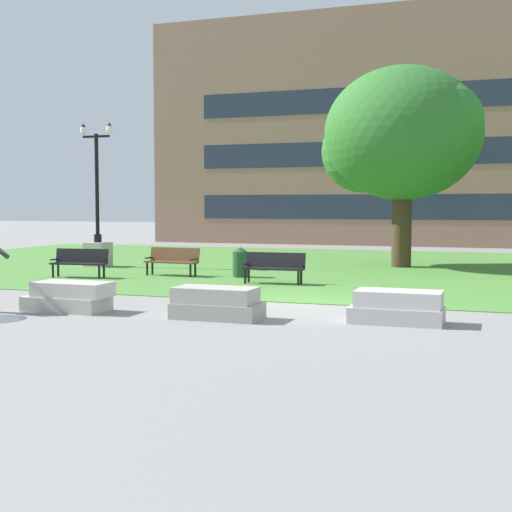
{
  "coord_description": "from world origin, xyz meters",
  "views": [
    {
      "loc": [
        4.36,
        -15.96,
        2.31
      ],
      "look_at": [
        -0.72,
        -1.4,
        1.2
      ],
      "focal_mm": 50.0,
      "sensor_mm": 36.0,
      "label": 1
    }
  ],
  "objects_px": {
    "concrete_block_left": "(217,304)",
    "park_bench_near_left": "(80,261)",
    "lamp_post_center": "(98,238)",
    "concrete_block_center": "(69,297)",
    "park_bench_near_right": "(274,266)",
    "concrete_block_right": "(397,308)",
    "park_bench_far_left": "(173,260)",
    "trash_bin": "(240,262)"
  },
  "relations": [
    {
      "from": "concrete_block_left",
      "to": "concrete_block_right",
      "type": "relative_size",
      "value": 1.0
    },
    {
      "from": "concrete_block_left",
      "to": "park_bench_near_left",
      "type": "bearing_deg",
      "value": 139.82
    },
    {
      "from": "concrete_block_right",
      "to": "park_bench_near_right",
      "type": "height_order",
      "value": "park_bench_near_right"
    },
    {
      "from": "trash_bin",
      "to": "park_bench_far_left",
      "type": "bearing_deg",
      "value": -172.68
    },
    {
      "from": "concrete_block_right",
      "to": "trash_bin",
      "type": "relative_size",
      "value": 1.87
    },
    {
      "from": "park_bench_near_left",
      "to": "park_bench_near_right",
      "type": "bearing_deg",
      "value": 3.04
    },
    {
      "from": "concrete_block_center",
      "to": "park_bench_near_left",
      "type": "height_order",
      "value": "park_bench_near_left"
    },
    {
      "from": "concrete_block_center",
      "to": "concrete_block_right",
      "type": "bearing_deg",
      "value": 6.04
    },
    {
      "from": "concrete_block_center",
      "to": "trash_bin",
      "type": "height_order",
      "value": "trash_bin"
    },
    {
      "from": "lamp_post_center",
      "to": "park_bench_far_left",
      "type": "bearing_deg",
      "value": -28.01
    },
    {
      "from": "concrete_block_center",
      "to": "park_bench_far_left",
      "type": "relative_size",
      "value": 1.03
    },
    {
      "from": "concrete_block_left",
      "to": "park_bench_far_left",
      "type": "distance_m",
      "value": 8.87
    },
    {
      "from": "park_bench_near_left",
      "to": "concrete_block_left",
      "type": "bearing_deg",
      "value": -40.18
    },
    {
      "from": "concrete_block_right",
      "to": "park_bench_near_right",
      "type": "relative_size",
      "value": 0.99
    },
    {
      "from": "concrete_block_right",
      "to": "lamp_post_center",
      "type": "xyz_separation_m",
      "value": [
        -12.34,
        9.11,
        0.78
      ]
    },
    {
      "from": "concrete_block_center",
      "to": "lamp_post_center",
      "type": "xyz_separation_m",
      "value": [
        -5.36,
        9.85,
        0.78
      ]
    },
    {
      "from": "park_bench_far_left",
      "to": "lamp_post_center",
      "type": "height_order",
      "value": "lamp_post_center"
    },
    {
      "from": "concrete_block_center",
      "to": "concrete_block_left",
      "type": "height_order",
      "value": "same"
    },
    {
      "from": "concrete_block_left",
      "to": "park_bench_near_right",
      "type": "relative_size",
      "value": 0.99
    },
    {
      "from": "park_bench_near_right",
      "to": "park_bench_far_left",
      "type": "distance_m",
      "value": 4.01
    },
    {
      "from": "concrete_block_right",
      "to": "lamp_post_center",
      "type": "relative_size",
      "value": 0.34
    },
    {
      "from": "concrete_block_right",
      "to": "park_bench_far_left",
      "type": "distance_m",
      "value": 10.72
    },
    {
      "from": "concrete_block_center",
      "to": "park_bench_near_right",
      "type": "relative_size",
      "value": 1.05
    },
    {
      "from": "concrete_block_center",
      "to": "concrete_block_right",
      "type": "distance_m",
      "value": 7.01
    },
    {
      "from": "concrete_block_center",
      "to": "concrete_block_left",
      "type": "bearing_deg",
      "value": 1.6
    },
    {
      "from": "concrete_block_left",
      "to": "lamp_post_center",
      "type": "bearing_deg",
      "value": 132.02
    },
    {
      "from": "concrete_block_left",
      "to": "concrete_block_right",
      "type": "xyz_separation_m",
      "value": [
        3.55,
        0.64,
        0.0
      ]
    },
    {
      "from": "park_bench_near_left",
      "to": "park_bench_near_right",
      "type": "height_order",
      "value": "same"
    },
    {
      "from": "concrete_block_left",
      "to": "lamp_post_center",
      "type": "relative_size",
      "value": 0.34
    },
    {
      "from": "concrete_block_left",
      "to": "park_bench_far_left",
      "type": "bearing_deg",
      "value": 121.62
    },
    {
      "from": "park_bench_far_left",
      "to": "trash_bin",
      "type": "height_order",
      "value": "trash_bin"
    },
    {
      "from": "concrete_block_right",
      "to": "park_bench_near_left",
      "type": "relative_size",
      "value": 0.98
    },
    {
      "from": "concrete_block_right",
      "to": "trash_bin",
      "type": "distance_m",
      "value": 9.35
    },
    {
      "from": "concrete_block_center",
      "to": "park_bench_near_left",
      "type": "distance_m",
      "value": 7.19
    },
    {
      "from": "concrete_block_center",
      "to": "trash_bin",
      "type": "distance_m",
      "value": 8.0
    },
    {
      "from": "park_bench_near_left",
      "to": "park_bench_near_right",
      "type": "relative_size",
      "value": 1.02
    },
    {
      "from": "concrete_block_left",
      "to": "concrete_block_right",
      "type": "height_order",
      "value": "same"
    },
    {
      "from": "concrete_block_center",
      "to": "park_bench_near_left",
      "type": "xyz_separation_m",
      "value": [
        -3.73,
        6.14,
        0.23
      ]
    },
    {
      "from": "concrete_block_center",
      "to": "park_bench_near_right",
      "type": "distance_m",
      "value": 6.98
    },
    {
      "from": "concrete_block_center",
      "to": "park_bench_near_right",
      "type": "xyz_separation_m",
      "value": [
        2.61,
        6.48,
        0.23
      ]
    },
    {
      "from": "concrete_block_left",
      "to": "park_bench_far_left",
      "type": "xyz_separation_m",
      "value": [
        -4.65,
        7.55,
        0.23
      ]
    },
    {
      "from": "concrete_block_left",
      "to": "park_bench_near_left",
      "type": "relative_size",
      "value": 0.98
    }
  ]
}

